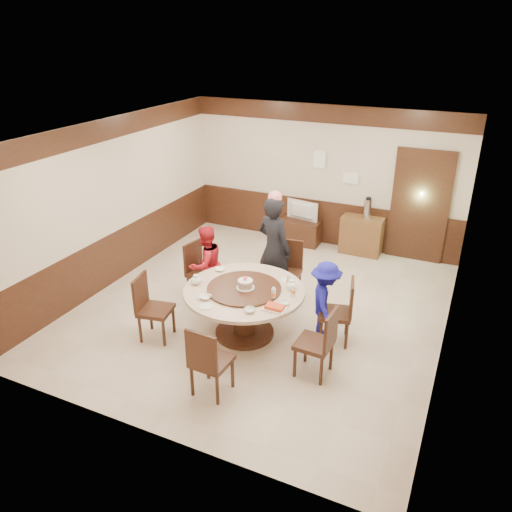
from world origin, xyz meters
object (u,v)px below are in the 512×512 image
at_px(person_standing, 274,249).
at_px(person_blue, 325,301).
at_px(birthday_cake, 245,284).
at_px(person_red, 206,265).
at_px(banquet_table, 244,303).
at_px(television, 301,211).
at_px(side_cabinet, 361,235).
at_px(shrimp_platter, 275,308).
at_px(thermos, 368,209).
at_px(tv_stand, 300,232).

bearing_deg(person_standing, person_blue, 163.67).
relative_size(person_blue, birthday_cake, 4.58).
bearing_deg(person_red, birthday_cake, 78.29).
xyz_separation_m(banquet_table, television, (-0.45, 3.55, 0.17)).
xyz_separation_m(person_standing, person_red, (-0.95, -0.56, -0.23)).
distance_m(person_red, side_cabinet, 3.46).
xyz_separation_m(banquet_table, shrimp_platter, (0.61, -0.33, 0.24)).
bearing_deg(person_blue, thermos, -22.08).
distance_m(television, thermos, 1.37).
xyz_separation_m(person_red, thermos, (1.89, 2.93, 0.29)).
height_order(television, thermos, thermos).
bearing_deg(side_cabinet, person_red, -121.91).
bearing_deg(person_standing, television, -61.84).
relative_size(side_cabinet, thermos, 2.11).
bearing_deg(television, person_red, 89.15).
relative_size(birthday_cake, thermos, 0.68).
bearing_deg(banquet_table, person_standing, 92.48).
bearing_deg(person_standing, person_red, 49.15).
bearing_deg(thermos, shrimp_platter, -94.22).
bearing_deg(person_standing, thermos, -93.32).
xyz_separation_m(television, thermos, (1.35, 0.03, 0.24)).
height_order(birthday_cake, television, birthday_cake).
xyz_separation_m(birthday_cake, tv_stand, (-0.47, 3.55, -0.59)).
xyz_separation_m(shrimp_platter, television, (-1.06, 3.88, -0.08)).
distance_m(banquet_table, person_blue, 1.15).
distance_m(person_red, thermos, 3.50).
bearing_deg(tv_stand, television, 0.00).
distance_m(person_blue, tv_stand, 3.48).
distance_m(person_standing, side_cabinet, 2.58).
xyz_separation_m(birthday_cake, thermos, (0.87, 3.58, 0.10)).
height_order(person_blue, thermos, person_blue).
relative_size(television, thermos, 1.83).
bearing_deg(television, thermos, -168.90).
height_order(side_cabinet, thermos, thermos).
relative_size(person_red, television, 1.87).
relative_size(banquet_table, person_standing, 0.98).
bearing_deg(side_cabinet, thermos, 0.00).
bearing_deg(side_cabinet, person_blue, -85.69).
bearing_deg(tv_stand, person_red, -100.68).
bearing_deg(person_red, thermos, 167.90).
relative_size(shrimp_platter, television, 0.43).
height_order(banquet_table, birthday_cake, birthday_cake).
height_order(tv_stand, television, television).
distance_m(person_standing, thermos, 2.55).
distance_m(banquet_table, thermos, 3.71).
bearing_deg(shrimp_platter, banquet_table, 151.56).
distance_m(person_blue, television, 3.47).
distance_m(person_red, shrimp_platter, 1.88).
height_order(person_standing, thermos, person_standing).
xyz_separation_m(television, side_cabinet, (1.28, 0.03, -0.33)).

